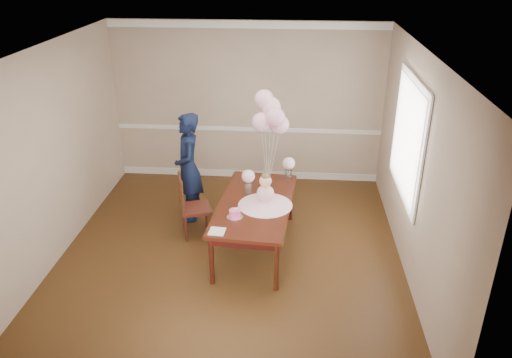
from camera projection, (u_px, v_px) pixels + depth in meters
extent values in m
cube|color=#311C0C|center=(231.00, 255.00, 6.67)|extent=(4.50, 5.00, 0.00)
cube|color=white|center=(225.00, 51.00, 5.51)|extent=(4.50, 5.00, 0.02)
cube|color=gray|center=(248.00, 104.00, 8.34)|extent=(4.50, 0.02, 2.70)
cube|color=gray|center=(186.00, 291.00, 3.84)|extent=(4.50, 0.02, 2.70)
cube|color=gray|center=(50.00, 157.00, 6.25)|extent=(0.02, 5.00, 2.70)
cube|color=gray|center=(416.00, 169.00, 5.93)|extent=(0.02, 5.00, 2.70)
cube|color=silver|center=(248.00, 129.00, 8.53)|extent=(4.50, 0.02, 0.07)
cube|color=white|center=(247.00, 24.00, 7.79)|extent=(4.50, 0.02, 0.12)
cube|color=silver|center=(248.00, 174.00, 8.88)|extent=(4.50, 0.02, 0.12)
cube|color=white|center=(408.00, 138.00, 6.29)|extent=(0.02, 1.66, 1.56)
cube|color=silver|center=(406.00, 138.00, 6.29)|extent=(0.01, 1.50, 1.40)
cube|color=black|center=(255.00, 204.00, 6.54)|extent=(1.08, 1.94, 0.05)
cube|color=black|center=(255.00, 209.00, 6.57)|extent=(0.98, 1.84, 0.09)
cylinder|color=black|center=(212.00, 261.00, 5.98)|extent=(0.07, 0.07, 0.65)
cylinder|color=black|center=(276.00, 267.00, 5.87)|extent=(0.07, 0.07, 0.65)
cylinder|color=black|center=(239.00, 196.00, 7.52)|extent=(0.07, 0.07, 0.65)
cylinder|color=black|center=(291.00, 200.00, 7.40)|extent=(0.07, 0.07, 0.65)
cone|color=#F2B2CC|center=(265.00, 202.00, 6.45)|extent=(0.76, 0.76, 0.09)
sphere|color=#FFA1CD|center=(265.00, 193.00, 6.40)|extent=(0.22, 0.22, 0.22)
sphere|color=beige|center=(265.00, 181.00, 6.32)|extent=(0.16, 0.16, 0.16)
sphere|color=brown|center=(266.00, 177.00, 6.30)|extent=(0.11, 0.11, 0.11)
cylinder|color=silver|center=(235.00, 217.00, 6.18)|extent=(0.22, 0.22, 0.01)
cylinder|color=#EE4B91|center=(235.00, 213.00, 6.16)|extent=(0.15, 0.15, 0.09)
sphere|color=white|center=(235.00, 209.00, 6.14)|extent=(0.03, 0.03, 0.03)
sphere|color=white|center=(237.00, 208.00, 6.15)|extent=(0.03, 0.03, 0.03)
cylinder|color=white|center=(248.00, 187.00, 6.77)|extent=(0.10, 0.10, 0.15)
sphere|color=beige|center=(248.00, 176.00, 6.70)|extent=(0.18, 0.18, 0.18)
cylinder|color=silver|center=(288.00, 174.00, 7.16)|extent=(0.10, 0.10, 0.15)
sphere|color=#FFD5DC|center=(289.00, 163.00, 7.09)|extent=(0.18, 0.18, 0.18)
cube|color=silver|center=(217.00, 231.00, 5.87)|extent=(0.20, 0.20, 0.01)
cylinder|color=silver|center=(268.00, 185.00, 6.97)|extent=(0.04, 0.04, 0.02)
sphere|color=#FFB4D2|center=(261.00, 122.00, 6.59)|extent=(0.26, 0.26, 0.26)
sphere|color=#E8A4C4|center=(275.00, 117.00, 6.48)|extent=(0.26, 0.26, 0.26)
sphere|color=#F8AFCE|center=(271.00, 107.00, 6.58)|extent=(0.26, 0.26, 0.26)
sphere|color=#F3ACD1|center=(264.00, 99.00, 6.57)|extent=(0.26, 0.26, 0.26)
sphere|color=#FEB4D5|center=(279.00, 125.00, 6.65)|extent=(0.26, 0.26, 0.26)
cylinder|color=white|center=(265.00, 159.00, 6.81)|extent=(0.09, 0.01, 0.78)
cylinder|color=white|center=(271.00, 157.00, 6.76)|extent=(0.09, 0.06, 0.87)
cylinder|color=white|center=(269.00, 152.00, 6.81)|extent=(0.03, 0.09, 0.97)
cylinder|color=white|center=(266.00, 148.00, 6.80)|extent=(0.07, 0.10, 1.06)
cylinder|color=white|center=(273.00, 160.00, 6.84)|extent=(0.14, 0.06, 0.72)
cube|color=#3E1810|center=(196.00, 208.00, 6.99)|extent=(0.51, 0.51, 0.05)
cylinder|color=#38140F|center=(186.00, 229.00, 6.90)|extent=(0.05, 0.05, 0.39)
cylinder|color=#371E0F|center=(210.00, 226.00, 6.97)|extent=(0.05, 0.05, 0.39)
cylinder|color=#381A0F|center=(184.00, 217.00, 7.19)|extent=(0.05, 0.05, 0.39)
cylinder|color=#35150E|center=(206.00, 215.00, 7.26)|extent=(0.05, 0.05, 0.39)
cylinder|color=#381D0F|center=(182.00, 198.00, 6.69)|extent=(0.05, 0.05, 0.51)
cylinder|color=#3D2110|center=(180.00, 188.00, 6.98)|extent=(0.05, 0.05, 0.51)
cube|color=#351B0E|center=(182.00, 200.00, 6.88)|extent=(0.14, 0.36, 0.05)
cube|color=black|center=(181.00, 191.00, 6.82)|extent=(0.14, 0.36, 0.05)
cube|color=#3A160F|center=(180.00, 181.00, 6.76)|extent=(0.14, 0.36, 0.05)
imported|color=black|center=(188.00, 168.00, 7.26)|extent=(0.55, 0.69, 1.64)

